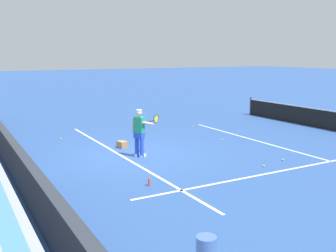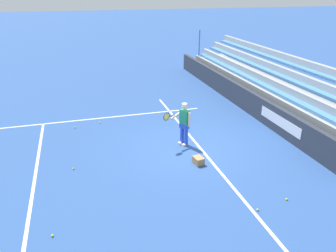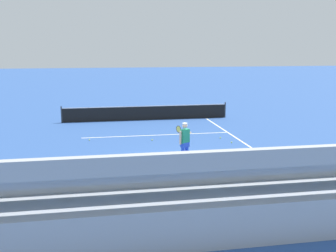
% 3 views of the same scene
% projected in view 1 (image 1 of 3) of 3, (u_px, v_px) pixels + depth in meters
% --- Properties ---
extents(ground_plane, '(160.00, 160.00, 0.00)m').
position_uv_depth(ground_plane, '(135.00, 155.00, 14.40)').
color(ground_plane, '#2D5193').
extents(court_baseline_white, '(12.00, 0.10, 0.01)m').
position_uv_depth(court_baseline_white, '(123.00, 156.00, 14.16)').
color(court_baseline_white, white).
rests_on(court_baseline_white, ground).
extents(court_sideline_white, '(0.10, 12.00, 0.01)m').
position_uv_depth(court_sideline_white, '(300.00, 167.00, 12.79)').
color(court_sideline_white, white).
rests_on(court_sideline_white, ground).
extents(court_service_line_white, '(8.22, 0.10, 0.01)m').
position_uv_depth(court_service_line_white, '(251.00, 139.00, 17.03)').
color(court_service_line_white, white).
rests_on(court_service_line_white, ground).
extents(back_wall_sponsor_board, '(25.28, 0.25, 1.10)m').
position_uv_depth(back_wall_sponsor_board, '(11.00, 154.00, 12.27)').
color(back_wall_sponsor_board, '#2D333D').
rests_on(back_wall_sponsor_board, ground).
extents(tennis_player, '(0.56, 1.07, 1.71)m').
position_uv_depth(tennis_player, '(140.00, 132.00, 13.94)').
color(tennis_player, blue).
rests_on(tennis_player, ground).
extents(ball_box_cardboard, '(0.45, 0.36, 0.26)m').
position_uv_depth(ball_box_cardboard, '(122.00, 144.00, 15.46)').
color(ball_box_cardboard, '#A87F51').
rests_on(ball_box_cardboard, ground).
extents(tennis_ball_by_box, '(0.07, 0.07, 0.07)m').
position_uv_depth(tennis_ball_by_box, '(283.00, 160.00, 13.59)').
color(tennis_ball_by_box, '#CCE533').
rests_on(tennis_ball_by_box, ground).
extents(tennis_ball_far_left, '(0.07, 0.07, 0.07)m').
position_uv_depth(tennis_ball_far_left, '(264.00, 166.00, 12.85)').
color(tennis_ball_far_left, '#CCE533').
rests_on(tennis_ball_far_left, ground).
extents(tennis_ball_near_player, '(0.07, 0.07, 0.07)m').
position_uv_depth(tennis_ball_near_player, '(84.00, 135.00, 17.68)').
color(tennis_ball_near_player, '#CCE533').
rests_on(tennis_ball_near_player, ground).
extents(tennis_ball_far_right, '(0.07, 0.07, 0.07)m').
position_uv_depth(tennis_ball_far_right, '(61.00, 139.00, 17.00)').
color(tennis_ball_far_right, '#CCE533').
rests_on(tennis_ball_far_right, ground).
extents(tennis_ball_stray_back, '(0.07, 0.07, 0.07)m').
position_uv_depth(tennis_ball_stray_back, '(193.00, 126.00, 19.87)').
color(tennis_ball_stray_back, '#CCE533').
rests_on(tennis_ball_stray_back, ground).
extents(tennis_ball_on_baseline, '(0.07, 0.07, 0.07)m').
position_uv_depth(tennis_ball_on_baseline, '(222.00, 139.00, 16.81)').
color(tennis_ball_on_baseline, '#CCE533').
rests_on(tennis_ball_on_baseline, ground).
extents(water_bottle, '(0.07, 0.07, 0.22)m').
position_uv_depth(water_bottle, '(149.00, 182.00, 10.98)').
color(water_bottle, '#EA4C33').
rests_on(water_bottle, ground).
extents(tennis_net, '(11.09, 0.09, 1.07)m').
position_uv_depth(tennis_net, '(326.00, 119.00, 19.21)').
color(tennis_net, '#33383D').
rests_on(tennis_net, ground).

